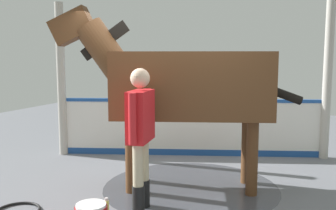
% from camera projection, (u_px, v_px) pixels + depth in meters
% --- Properties ---
extents(ground_plane, '(16.00, 16.00, 0.02)m').
position_uv_depth(ground_plane, '(179.00, 184.00, 5.66)').
color(ground_plane, slate).
extents(wet_patch, '(2.54, 2.54, 0.00)m').
position_uv_depth(wet_patch, '(191.00, 187.00, 5.52)').
color(wet_patch, '#42444C').
rests_on(wet_patch, ground).
extents(barrier_wall, '(4.62, 1.52, 1.09)m').
position_uv_depth(barrier_wall, '(191.00, 129.00, 7.25)').
color(barrier_wall, white).
rests_on(barrier_wall, ground).
extents(roof_post_near, '(0.16, 0.16, 2.89)m').
position_uv_depth(roof_post_near, '(61.00, 80.00, 7.23)').
color(roof_post_near, '#B7B2A8').
rests_on(roof_post_near, ground).
extents(roof_post_far, '(0.16, 0.16, 2.89)m').
position_uv_depth(roof_post_far, '(327.00, 81.00, 6.93)').
color(roof_post_far, '#B7B2A8').
rests_on(roof_post_far, ground).
extents(horse, '(3.44, 1.53, 2.59)m').
position_uv_depth(horse, '(183.00, 84.00, 5.33)').
color(horse, brown).
rests_on(horse, ground).
extents(handler, '(0.29, 0.69, 1.75)m').
position_uv_depth(handler, '(141.00, 129.00, 4.57)').
color(handler, black).
rests_on(handler, ground).
extents(bottle_shampoo, '(0.06, 0.06, 0.21)m').
position_uv_depth(bottle_shampoo, '(107.00, 207.00, 4.56)').
color(bottle_shampoo, '#D8CC4C').
rests_on(bottle_shampoo, ground).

